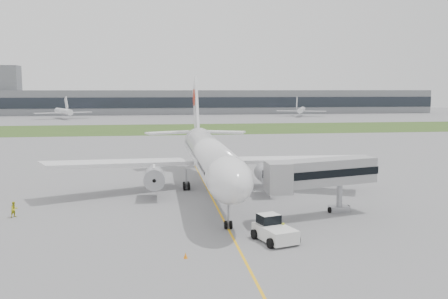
{
  "coord_description": "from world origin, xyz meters",
  "views": [
    {
      "loc": [
        -7.74,
        -67.55,
        15.34
      ],
      "look_at": [
        1.88,
        2.0,
        6.65
      ],
      "focal_mm": 40.0,
      "sensor_mm": 36.0,
      "label": 1
    }
  ],
  "objects": [
    {
      "name": "ground",
      "position": [
        0.0,
        0.0,
        0.0
      ],
      "size": [
        600.0,
        600.0,
        0.0
      ],
      "primitive_type": "plane",
      "color": "gray",
      "rests_on": "ground"
    },
    {
      "name": "apron_markings",
      "position": [
        0.0,
        -5.0,
        0.0
      ],
      "size": [
        70.0,
        70.0,
        0.04
      ],
      "primitive_type": null,
      "color": "yellow",
      "rests_on": "ground"
    },
    {
      "name": "grass_strip",
      "position": [
        0.0,
        120.0,
        0.01
      ],
      "size": [
        600.0,
        50.0,
        0.02
      ],
      "primitive_type": "cube",
      "color": "#334E1D",
      "rests_on": "ground"
    },
    {
      "name": "terminal_building",
      "position": [
        0.0,
        229.87,
        7.0
      ],
      "size": [
        320.0,
        22.3,
        14.0
      ],
      "color": "gray",
      "rests_on": "ground"
    },
    {
      "name": "control_tower",
      "position": [
        -90.0,
        232.0,
        0.0
      ],
      "size": [
        12.0,
        12.0,
        56.0
      ],
      "primitive_type": null,
      "color": "gray",
      "rests_on": "ground"
    },
    {
      "name": "airliner",
      "position": [
        0.0,
        4.87,
        5.66
      ],
      "size": [
        48.13,
        53.95,
        17.88
      ],
      "color": "white",
      "rests_on": "ground"
    },
    {
      "name": "pushback_tug",
      "position": [
        3.9,
        -19.79,
        1.16
      ],
      "size": [
        4.45,
        5.52,
        2.52
      ],
      "rotation": [
        0.0,
        0.0,
        0.29
      ],
      "color": "white",
      "rests_on": "ground"
    },
    {
      "name": "jet_bridge",
      "position": [
        11.14,
        -11.1,
        5.21
      ],
      "size": [
        14.81,
        8.08,
        7.04
      ],
      "rotation": [
        0.0,
        0.0,
        0.28
      ],
      "color": "gray",
      "rests_on": "ground"
    },
    {
      "name": "safety_cone_left",
      "position": [
        -5.22,
        -23.88,
        0.27
      ],
      "size": [
        0.39,
        0.39,
        0.53
      ],
      "primitive_type": "cone",
      "color": "orange",
      "rests_on": "ground"
    },
    {
      "name": "safety_cone_right",
      "position": [
        5.04,
        -18.95,
        0.25
      ],
      "size": [
        0.36,
        0.36,
        0.5
      ],
      "primitive_type": "cone",
      "color": "orange",
      "rests_on": "ground"
    },
    {
      "name": "ground_crew_near",
      "position": [
        4.95,
        -19.49,
        0.87
      ],
      "size": [
        0.76,
        0.72,
        1.74
      ],
      "primitive_type": "imported",
      "rotation": [
        0.0,
        0.0,
        3.79
      ],
      "color": "#C9D122",
      "rests_on": "ground"
    },
    {
      "name": "ground_crew_far",
      "position": [
        -24.59,
        -6.55,
        0.95
      ],
      "size": [
        1.16,
        1.16,
        1.9
      ],
      "primitive_type": "imported",
      "rotation": [
        0.0,
        0.0,
        0.81
      ],
      "color": "gold",
      "rests_on": "ground"
    },
    {
      "name": "distant_aircraft_left",
      "position": [
        -52.97,
        189.65,
        0.0
      ],
      "size": [
        35.52,
        33.89,
        10.65
      ],
      "primitive_type": null,
      "rotation": [
        0.0,
        0.0,
        0.43
      ],
      "color": "white",
      "rests_on": "ground"
    },
    {
      "name": "distant_aircraft_right",
      "position": [
        70.63,
        193.82,
        0.0
      ],
      "size": [
        32.95,
        31.12,
        10.11
      ],
      "primitive_type": null,
      "rotation": [
        0.0,
        0.0,
        -0.36
      ],
      "color": "white",
      "rests_on": "ground"
    }
  ]
}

